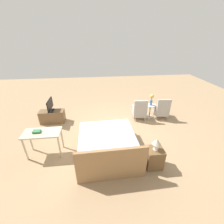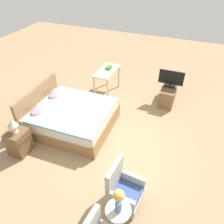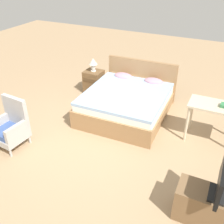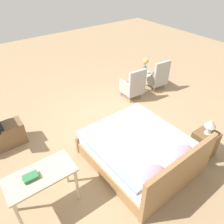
{
  "view_description": "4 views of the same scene",
  "coord_description": "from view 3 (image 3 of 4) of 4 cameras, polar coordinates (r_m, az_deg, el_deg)",
  "views": [
    {
      "loc": [
        0.44,
        4.62,
        3.25
      ],
      "look_at": [
        -0.09,
        -0.13,
        0.74
      ],
      "focal_mm": 24.0,
      "sensor_mm": 36.0,
      "label": 1
    },
    {
      "loc": [
        -3.43,
        -1.41,
        3.75
      ],
      "look_at": [
        0.24,
        0.07,
        0.72
      ],
      "focal_mm": 35.0,
      "sensor_mm": 36.0,
      "label": 2
    },
    {
      "loc": [
        2.06,
        -3.54,
        3.11
      ],
      "look_at": [
        0.36,
        0.0,
        0.72
      ],
      "focal_mm": 42.0,
      "sensor_mm": 36.0,
      "label": 3
    },
    {
      "loc": [
        2.39,
        3.25,
        3.44
      ],
      "look_at": [
        0.09,
        0.12,
        0.6
      ],
      "focal_mm": 35.0,
      "sensor_mm": 36.0,
      "label": 4
    }
  ],
  "objects": [
    {
      "name": "table_lamp",
      "position": [
        6.56,
        -4.15,
        10.61
      ],
      "size": [
        0.22,
        0.22,
        0.33
      ],
      "color": "silver",
      "rests_on": "nightstand"
    },
    {
      "name": "tv_flatscreen",
      "position": [
        3.52,
        22.62,
        -13.64
      ],
      "size": [
        0.2,
        0.7,
        0.48
      ],
      "color": "black",
      "rests_on": "tv_stand"
    },
    {
      "name": "nightstand",
      "position": [
        6.76,
        -3.99,
        6.59
      ],
      "size": [
        0.44,
        0.41,
        0.58
      ],
      "color": "brown",
      "rests_on": "ground_plane"
    },
    {
      "name": "ground_plane",
      "position": [
        5.14,
        -3.68,
        -6.0
      ],
      "size": [
        16.0,
        16.0,
        0.0
      ],
      "primitive_type": "plane",
      "color": "#A38460"
    },
    {
      "name": "tv_stand",
      "position": [
        3.87,
        21.01,
        -18.97
      ],
      "size": [
        0.96,
        0.4,
        0.51
      ],
      "color": "brown",
      "rests_on": "ground_plane"
    },
    {
      "name": "vanity_desk",
      "position": [
        5.11,
        22.02,
        0.15
      ],
      "size": [
        1.04,
        0.52,
        0.78
      ],
      "color": "beige",
      "rests_on": "ground_plane"
    },
    {
      "name": "bed",
      "position": [
        5.8,
        3.44,
        2.29
      ],
      "size": [
        1.76,
        2.02,
        0.96
      ],
      "color": "#997047",
      "rests_on": "ground_plane"
    },
    {
      "name": "armchair_by_window_right",
      "position": [
        5.15,
        -21.1,
        -3.12
      ],
      "size": [
        0.58,
        0.58,
        0.92
      ],
      "color": "#ADA8A3",
      "rests_on": "ground_plane"
    }
  ]
}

